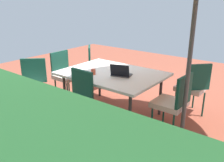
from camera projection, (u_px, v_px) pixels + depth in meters
ground_plane at (112, 113)px, 4.43m from camera, size 10.00×10.00×0.02m
dining_table at (112, 75)px, 4.19m from camera, size 1.72×1.27×0.78m
chair_southwest at (193, 86)px, 4.20m from camera, size 0.59×0.59×0.98m
chair_southeast at (96, 65)px, 5.53m from camera, size 0.59×0.59×0.98m
chair_east at (65, 73)px, 4.91m from camera, size 0.46×0.46×0.98m
chair_northeast at (33, 84)px, 4.30m from camera, size 0.59×0.59×0.98m
chair_west at (173, 101)px, 3.58m from camera, size 0.47×0.46×0.98m
chair_north at (76, 99)px, 3.64m from camera, size 0.46×0.47×0.98m
laptop at (121, 73)px, 3.98m from camera, size 0.38×0.33×0.21m
cup at (93, 72)px, 4.06m from camera, size 0.08×0.08×0.09m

